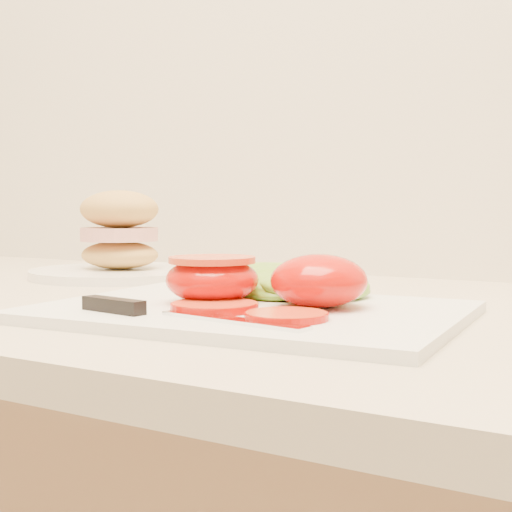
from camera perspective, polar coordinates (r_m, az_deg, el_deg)
The scene contains 9 objects.
cutting_board at distance 0.65m, azimuth -0.45°, elevation -4.47°, with size 0.37×0.27×0.01m, color silver.
tomato_half_dome at distance 0.64m, azimuth 5.05°, elevation -1.98°, with size 0.09×0.09×0.05m, color red.
tomato_half_cut at distance 0.67m, azimuth -3.53°, elevation -1.75°, with size 0.09×0.09×0.04m.
tomato_slice_0 at distance 0.62m, azimuth -3.34°, elevation -4.04°, with size 0.07×0.07×0.01m, color #ED5626.
tomato_slice_1 at distance 0.57m, azimuth 2.46°, elevation -4.80°, with size 0.07×0.07×0.01m, color #ED5626.
lettuce_leaf_0 at distance 0.72m, azimuth 1.25°, elevation -2.10°, with size 0.15×0.10×0.03m, color #64A62B.
lettuce_leaf_1 at distance 0.71m, azimuth 4.83°, elevation -2.29°, with size 0.12×0.09×0.03m, color #64A62B.
knife at distance 0.60m, azimuth -7.87°, elevation -4.36°, with size 0.22×0.04×0.01m.
sandwich_plate at distance 1.02m, azimuth -10.85°, elevation 0.80°, with size 0.25×0.25×0.12m.
Camera 1 is at (0.17, 1.03, 1.03)m, focal length 50.00 mm.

